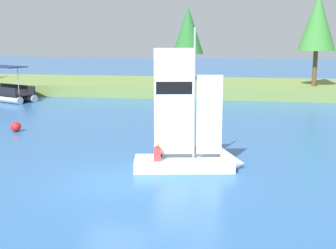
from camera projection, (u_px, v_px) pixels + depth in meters
name	position (u px, v px, depth m)	size (l,w,h in m)	color
ground_plane	(115.00, 182.00, 16.48)	(200.00, 200.00, 0.00)	#2D609E
shore_bank	(194.00, 87.00, 43.38)	(80.00, 11.10, 1.00)	olive
shoreline_tree_midleft	(188.00, 30.00, 43.45)	(3.07, 3.07, 7.25)	brown
shoreline_tree_centre	(318.00, 22.00, 38.29)	(3.22, 3.22, 8.00)	brown
sailboat	(202.00, 159.00, 18.06)	(4.71, 2.28, 6.16)	silver
pontoon_boat	(7.00, 93.00, 37.27)	(5.63, 4.07, 2.92)	#B2B2B7
channel_buoy	(16.00, 127.00, 25.21)	(0.57, 0.57, 0.57)	red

